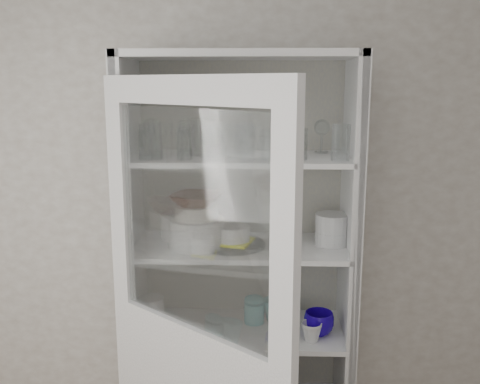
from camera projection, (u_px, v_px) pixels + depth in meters
The scene contains 34 objects.
wall_back at pixel (201, 222), 2.62m from camera, with size 3.60×0.02×2.60m, color #A49B91.
pantry_cabinet at pixel (240, 305), 2.53m from camera, with size 1.00×0.45×2.10m.
cupboard_door at pixel (195, 384), 1.99m from camera, with size 0.73×0.60×2.00m.
tumbler_0 at pixel (153, 140), 2.20m from camera, with size 0.08×0.08×0.16m, color silver.
tumbler_1 at pixel (146, 145), 2.18m from camera, with size 0.06×0.06×0.13m, color silver.
tumbler_2 at pixel (185, 144), 2.19m from camera, with size 0.06×0.06×0.13m, color silver.
tumbler_3 at pixel (216, 141), 2.19m from camera, with size 0.08×0.08×0.15m, color silver.
tumbler_4 at pixel (247, 144), 2.15m from camera, with size 0.07×0.07×0.14m, color silver.
tumbler_5 at pixel (300, 144), 2.19m from camera, with size 0.06×0.06×0.13m, color silver.
tumbler_6 at pixel (341, 143), 2.14m from camera, with size 0.07×0.07×0.15m, color silver.
tumbler_7 at pixel (147, 140), 2.32m from camera, with size 0.07×0.07×0.14m, color silver.
tumbler_8 at pixel (208, 140), 2.28m from camera, with size 0.07×0.07×0.14m, color silver.
tumbler_9 at pixel (198, 137), 2.32m from camera, with size 0.08×0.08×0.16m, color silver.
tumbler_10 at pixel (229, 140), 2.28m from camera, with size 0.07×0.07×0.14m, color silver.
tumbler_11 at pixel (244, 139), 2.31m from camera, with size 0.07×0.07×0.14m, color silver.
goblet_0 at pixel (151, 134), 2.43m from camera, with size 0.07×0.07×0.17m, color silver, non-canonical shape.
goblet_1 at pixel (186, 134), 2.43m from camera, with size 0.07×0.07×0.16m, color silver, non-canonical shape.
goblet_2 at pixel (248, 136), 2.38m from camera, with size 0.07×0.07×0.15m, color silver, non-canonical shape.
goblet_3 at pixel (322, 135), 2.40m from camera, with size 0.07×0.07×0.16m, color silver, non-canonical shape.
plate_stack_front at pixel (197, 232), 2.36m from camera, with size 0.24×0.24×0.13m, color silver.
plate_stack_back at pixel (184, 226), 2.49m from camera, with size 0.21×0.21×0.11m, color silver.
cream_bowl at pixel (197, 212), 2.34m from camera, with size 0.19×0.19×0.06m, color beige.
terracotta_bowl at pixel (196, 200), 2.33m from camera, with size 0.22×0.22×0.05m, color #45241A.
glass_platter at pixel (233, 244), 2.37m from camera, with size 0.29×0.29×0.02m, color silver.
yellow_trivet at pixel (233, 241), 2.37m from camera, with size 0.16×0.16×0.01m, color yellow.
white_ramekin at pixel (233, 233), 2.36m from camera, with size 0.15×0.15×0.07m, color silver.
grey_bowl_stack at pixel (332, 229), 2.38m from camera, with size 0.15×0.15×0.14m, color #BCBCBC.
mug_blue at pixel (319, 323), 2.39m from camera, with size 0.13×0.13×0.11m, color #110B90.
mug_teal at pixel (274, 310), 2.54m from camera, with size 0.11×0.11×0.10m, color teal.
mug_white at pixel (311, 332), 2.33m from camera, with size 0.09×0.09×0.09m, color silver.
teal_jar at pixel (254, 311), 2.52m from camera, with size 0.10×0.10×0.11m.
measuring_cups at pixel (177, 329), 2.41m from camera, with size 0.10×0.10×0.04m, color #AFAFAF.
white_canister at pixel (152, 311), 2.48m from camera, with size 0.12×0.12×0.14m, color silver.
tumbler_12 at pixel (269, 144), 2.18m from camera, with size 0.07×0.07×0.13m, color silver.
Camera 1 is at (0.29, -1.03, 1.98)m, focal length 40.00 mm.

